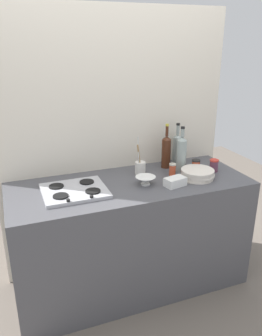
% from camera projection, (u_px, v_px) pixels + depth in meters
% --- Properties ---
extents(ground_plane, '(6.00, 6.00, 0.00)m').
position_uv_depth(ground_plane, '(131.00, 282.00, 2.85)').
color(ground_plane, '#6B6056').
rests_on(ground_plane, ground).
extents(counter_block, '(1.80, 0.70, 0.90)m').
position_uv_depth(counter_block, '(131.00, 235.00, 2.69)').
color(counter_block, '#4C4C51').
rests_on(counter_block, ground).
extents(backsplash_panel, '(1.90, 0.06, 2.15)m').
position_uv_depth(backsplash_panel, '(114.00, 147.00, 2.80)').
color(backsplash_panel, beige).
rests_on(backsplash_panel, ground).
extents(stovetop_hob, '(0.44, 0.38, 0.04)m').
position_uv_depth(stovetop_hob, '(74.00, 191.00, 2.37)').
color(stovetop_hob, '#B2B2B7').
rests_on(stovetop_hob, counter_block).
extents(plate_stack, '(0.26, 0.26, 0.07)m').
position_uv_depth(plate_stack, '(197.00, 174.00, 2.61)').
color(plate_stack, silver).
rests_on(plate_stack, counter_block).
extents(wine_bottle_leftmost, '(0.08, 0.08, 0.37)m').
position_uv_depth(wine_bottle_leftmost, '(181.00, 153.00, 2.71)').
color(wine_bottle_leftmost, gray).
rests_on(wine_bottle_leftmost, counter_block).
extents(wine_bottle_mid_left, '(0.08, 0.08, 0.37)m').
position_uv_depth(wine_bottle_mid_left, '(166.00, 151.00, 2.80)').
color(wine_bottle_mid_left, '#472314').
rests_on(wine_bottle_mid_left, counter_block).
extents(wine_bottle_mid_right, '(0.07, 0.07, 0.35)m').
position_uv_depth(wine_bottle_mid_right, '(177.00, 148.00, 2.90)').
color(wine_bottle_mid_right, gray).
rests_on(wine_bottle_mid_right, counter_block).
extents(mixing_bowl, '(0.15, 0.15, 0.06)m').
position_uv_depth(mixing_bowl, '(146.00, 180.00, 2.49)').
color(mixing_bowl, white).
rests_on(mixing_bowl, counter_block).
extents(butter_dish, '(0.17, 0.12, 0.06)m').
position_uv_depth(butter_dish, '(175.00, 182.00, 2.47)').
color(butter_dish, white).
rests_on(butter_dish, counter_block).
extents(utensil_crock, '(0.08, 0.08, 0.31)m').
position_uv_depth(utensil_crock, '(140.00, 167.00, 2.68)').
color(utensil_crock, silver).
rests_on(utensil_crock, counter_block).
extents(condiment_jar_front, '(0.07, 0.07, 0.09)m').
position_uv_depth(condiment_jar_front, '(196.00, 165.00, 2.75)').
color(condiment_jar_front, '#C64C2D').
rests_on(condiment_jar_front, counter_block).
extents(condiment_jar_rear, '(0.07, 0.07, 0.10)m').
position_uv_depth(condiment_jar_rear, '(214.00, 165.00, 2.74)').
color(condiment_jar_rear, '#66384C').
rests_on(condiment_jar_rear, counter_block).
extents(condiment_jar_spare, '(0.05, 0.05, 0.10)m').
position_uv_depth(condiment_jar_spare, '(172.00, 169.00, 2.66)').
color(condiment_jar_spare, '#C64C2D').
rests_on(condiment_jar_spare, counter_block).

